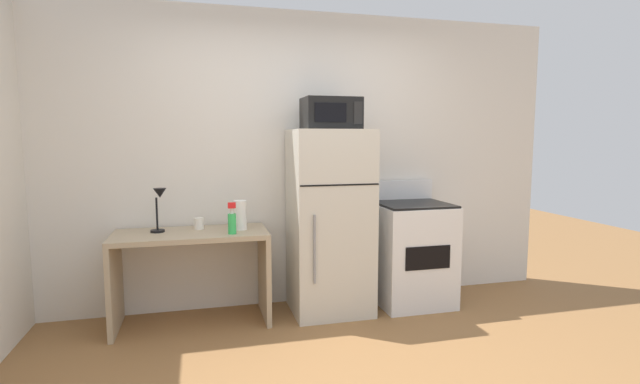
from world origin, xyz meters
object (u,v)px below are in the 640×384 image
desk_lamp (159,202)px  microwave (331,114)px  coffee_mug (199,223)px  desk (192,259)px  refrigerator (330,222)px  spray_bottle (232,221)px  oven_range (412,253)px  paper_towel_roll (240,215)px

desk_lamp → microwave: size_ratio=0.77×
desk_lamp → coffee_mug: size_ratio=3.72×
desk → refrigerator: size_ratio=0.77×
spray_bottle → oven_range: oven_range is taller
paper_towel_roll → desk: bearing=-178.9°
spray_bottle → coffee_mug: bearing=134.0°
desk → paper_towel_roll: 0.52m
coffee_mug → paper_towel_roll: size_ratio=0.40×
desk → desk_lamp: 0.52m
coffee_mug → refrigerator: 1.09m
desk → refrigerator: refrigerator is taller
coffee_mug → oven_range: 1.89m
paper_towel_roll → oven_range: bearing=-0.9°
desk → coffee_mug: bearing=58.9°
desk_lamp → coffee_mug: (0.30, 0.06, -0.19)m
desk → paper_towel_roll: bearing=1.1°
coffee_mug → microwave: bearing=-7.5°
spray_bottle → oven_range: bearing=4.9°
desk_lamp → paper_towel_roll: 0.64m
desk → spray_bottle: bearing=-26.3°
desk → microwave: 1.64m
microwave → oven_range: bearing=1.5°
paper_towel_roll → oven_range: size_ratio=0.22×
spray_bottle → refrigerator: (0.83, 0.14, -0.06)m
coffee_mug → oven_range: (1.86, -0.12, -0.33)m
refrigerator → oven_range: refrigerator is taller
desk → desk_lamp: bearing=168.4°
oven_range → desk: bearing=179.5°
desk_lamp → oven_range: size_ratio=0.32×
refrigerator → paper_towel_roll: bearing=178.2°
refrigerator → oven_range: 0.83m
desk_lamp → microwave: 1.56m
spray_bottle → refrigerator: 0.85m
desk_lamp → spray_bottle: (0.55, -0.20, -0.14)m
paper_towel_roll → microwave: 1.12m
coffee_mug → refrigerator: bearing=-6.4°
microwave → desk: bearing=178.2°
coffee_mug → oven_range: size_ratio=0.09×
spray_bottle → paper_towel_roll: bearing=65.1°
desk → desk_lamp: (-0.23, 0.05, 0.46)m
coffee_mug → spray_bottle: bearing=-46.0°
microwave → desk_lamp: bearing=176.5°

